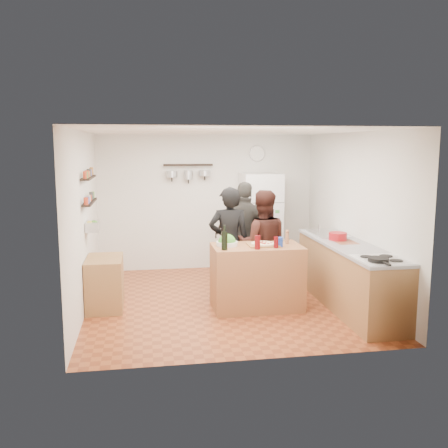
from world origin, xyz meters
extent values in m
plane|color=brown|center=(0.00, 0.00, 0.00)|extent=(4.20, 4.20, 0.00)
plane|color=white|center=(0.00, 0.00, 2.50)|extent=(4.20, 4.20, 0.00)
plane|color=silver|center=(0.00, 2.10, 1.25)|extent=(4.00, 0.00, 4.00)
plane|color=silver|center=(-2.00, 0.00, 1.25)|extent=(0.00, 4.20, 4.20)
plane|color=silver|center=(2.00, 0.00, 1.25)|extent=(0.00, 4.20, 4.20)
cube|color=brown|center=(0.39, -0.39, 0.46)|extent=(1.25, 0.72, 0.91)
cube|color=brown|center=(0.47, -0.41, 0.92)|extent=(0.42, 0.34, 0.02)
cylinder|color=beige|center=(0.47, -0.41, 0.94)|extent=(0.34, 0.34, 0.02)
cylinder|color=silver|center=(-0.03, -0.34, 0.94)|extent=(0.30, 0.30, 0.06)
cylinder|color=black|center=(-0.11, -0.61, 1.03)|extent=(0.08, 0.08, 0.25)
cylinder|color=#59070B|center=(0.34, -0.63, 1.00)|extent=(0.08, 0.08, 0.19)
cylinder|color=#52070A|center=(0.61, -0.59, 0.99)|extent=(0.06, 0.06, 0.16)
cylinder|color=#8F5B3B|center=(0.84, -0.34, 0.99)|extent=(0.05, 0.05, 0.16)
cylinder|color=#1B3899|center=(0.69, -0.51, 0.98)|extent=(0.08, 0.08, 0.13)
imported|color=black|center=(0.10, 0.20, 0.85)|extent=(0.66, 0.47, 1.69)
imported|color=black|center=(0.59, 0.14, 0.82)|extent=(0.89, 0.75, 1.64)
imported|color=#2D2B28|center=(0.44, 0.66, 0.86)|extent=(1.10, 0.80, 1.73)
cube|color=#9E7042|center=(1.70, -0.55, 0.45)|extent=(0.63, 2.63, 0.90)
cube|color=white|center=(1.70, -1.50, 0.91)|extent=(0.60, 0.62, 0.02)
cylinder|color=black|center=(1.60, -1.62, 0.94)|extent=(0.25, 0.25, 0.05)
cube|color=silver|center=(1.70, 0.30, 0.92)|extent=(0.50, 0.80, 0.03)
cube|color=brown|center=(1.70, -0.39, 0.91)|extent=(0.30, 0.40, 0.02)
cylinder|color=maroon|center=(1.65, -0.22, 0.98)|extent=(0.27, 0.27, 0.11)
cube|color=white|center=(0.95, 1.75, 0.90)|extent=(0.70, 0.68, 1.80)
cylinder|color=silver|center=(0.95, 2.08, 2.15)|extent=(0.30, 0.03, 0.30)
cube|color=black|center=(-1.93, 0.20, 1.50)|extent=(0.12, 1.00, 0.02)
cube|color=black|center=(-1.93, 0.20, 1.85)|extent=(0.12, 1.00, 0.02)
cube|color=silver|center=(-1.90, 0.20, 1.15)|extent=(0.18, 0.35, 0.14)
cube|color=#A27844|center=(-1.74, -0.04, 0.36)|extent=(0.50, 0.80, 0.73)
cube|color=black|center=(-0.35, 2.00, 1.95)|extent=(0.90, 0.04, 0.04)
camera|label=1|loc=(-1.17, -7.09, 2.30)|focal=40.00mm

